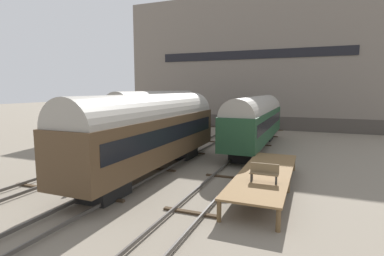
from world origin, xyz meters
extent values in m
plane|color=slate|center=(0.00, 0.00, 0.00)|extent=(200.00, 200.00, 0.00)
cube|color=#4C4742|center=(-5.59, 0.00, 0.18)|extent=(0.08, 60.00, 0.16)
cube|color=#4C4742|center=(-4.16, 0.00, 0.18)|extent=(0.08, 60.00, 0.16)
cube|color=#3D2D1E|center=(-4.87, -3.00, 0.05)|extent=(2.60, 0.24, 0.10)
cube|color=#3D2D1E|center=(-4.87, 3.00, 0.05)|extent=(2.60, 0.24, 0.10)
cube|color=#3D2D1E|center=(-4.87, 9.00, 0.05)|extent=(2.60, 0.24, 0.10)
cube|color=#3D2D1E|center=(-4.87, 15.00, 0.05)|extent=(2.60, 0.24, 0.10)
cube|color=#3D2D1E|center=(-4.87, 21.00, 0.05)|extent=(2.60, 0.24, 0.10)
cube|color=#3D2D1E|center=(-4.87, 27.00, 0.05)|extent=(2.60, 0.24, 0.10)
cube|color=#4C4742|center=(-0.72, 0.00, 0.18)|extent=(0.08, 60.00, 0.16)
cube|color=#4C4742|center=(0.72, 0.00, 0.18)|extent=(0.08, 60.00, 0.16)
cube|color=#3D2D1E|center=(0.00, -3.00, 0.05)|extent=(2.60, 0.24, 0.10)
cube|color=#3D2D1E|center=(0.00, 3.00, 0.05)|extent=(2.60, 0.24, 0.10)
cube|color=#3D2D1E|center=(0.00, 9.00, 0.05)|extent=(2.60, 0.24, 0.10)
cube|color=#3D2D1E|center=(0.00, 15.00, 0.05)|extent=(2.60, 0.24, 0.10)
cube|color=#3D2D1E|center=(0.00, 21.00, 0.05)|extent=(2.60, 0.24, 0.10)
cube|color=#3D2D1E|center=(0.00, 27.00, 0.05)|extent=(2.60, 0.24, 0.10)
cube|color=#4C4742|center=(4.16, 0.00, 0.18)|extent=(0.08, 60.00, 0.16)
cube|color=#4C4742|center=(5.59, 0.00, 0.18)|extent=(0.08, 60.00, 0.16)
cube|color=#3D2D1E|center=(4.87, -3.00, 0.05)|extent=(2.60, 0.24, 0.10)
cube|color=#3D2D1E|center=(4.87, 3.00, 0.05)|extent=(2.60, 0.24, 0.10)
cube|color=#3D2D1E|center=(4.87, 9.00, 0.05)|extent=(2.60, 0.24, 0.10)
cube|color=#3D2D1E|center=(4.87, 15.00, 0.05)|extent=(2.60, 0.24, 0.10)
cube|color=#3D2D1E|center=(4.87, 21.00, 0.05)|extent=(2.60, 0.24, 0.10)
cube|color=#3D2D1E|center=(4.87, 27.00, 0.05)|extent=(2.60, 0.24, 0.10)
cube|color=black|center=(4.87, 18.46, 0.50)|extent=(1.80, 2.40, 1.00)
cube|color=black|center=(4.87, 7.99, 0.50)|extent=(1.80, 2.40, 1.00)
cube|color=#1E4228|center=(4.87, 13.23, 2.30)|extent=(2.83, 16.10, 2.60)
cube|color=black|center=(4.87, 13.23, 2.61)|extent=(2.87, 14.81, 0.94)
cylinder|color=gray|center=(4.87, 13.23, 3.60)|extent=(2.69, 15.78, 2.69)
cube|color=black|center=(0.00, 7.21, 0.50)|extent=(1.80, 2.40, 1.00)
cube|color=black|center=(0.00, -2.85, 0.50)|extent=(1.80, 2.40, 1.00)
cube|color=#4C3823|center=(0.00, 2.18, 2.42)|extent=(3.06, 15.48, 2.84)
cube|color=black|center=(0.00, 2.18, 2.76)|extent=(3.10, 14.24, 1.02)
cylinder|color=gray|center=(0.00, 2.18, 3.84)|extent=(2.91, 15.17, 2.91)
cube|color=black|center=(-4.87, 17.38, 0.50)|extent=(1.80, 2.40, 1.00)
cube|color=black|center=(-4.87, 7.49, 0.50)|extent=(1.80, 2.40, 1.00)
cube|color=slate|center=(-4.87, 12.43, 2.49)|extent=(3.04, 15.21, 2.98)
cube|color=black|center=(-4.87, 12.43, 2.85)|extent=(3.08, 14.00, 1.07)
cylinder|color=gray|center=(-4.87, 12.43, 3.98)|extent=(2.88, 14.91, 2.88)
cube|color=brown|center=(7.56, 1.53, 1.00)|extent=(2.73, 10.02, 0.10)
cylinder|color=brown|center=(6.34, -3.33, 0.47)|extent=(0.20, 0.20, 0.95)
cylinder|color=brown|center=(8.77, -3.33, 0.47)|extent=(0.20, 0.20, 0.95)
cylinder|color=brown|center=(6.34, 6.39, 0.47)|extent=(0.20, 0.20, 0.95)
cylinder|color=brown|center=(8.77, 6.39, 0.47)|extent=(0.20, 0.20, 0.95)
cylinder|color=brown|center=(6.34, 1.53, 0.47)|extent=(0.20, 0.20, 0.95)
cylinder|color=brown|center=(8.77, 1.53, 0.47)|extent=(0.20, 0.20, 0.95)
cube|color=brown|center=(7.75, -0.42, 1.48)|extent=(1.40, 0.40, 0.06)
cube|color=brown|center=(7.75, -0.25, 1.73)|extent=(1.40, 0.06, 0.45)
cube|color=black|center=(7.15, -0.42, 1.25)|extent=(0.06, 0.40, 0.40)
cube|color=black|center=(8.34, -0.42, 1.25)|extent=(0.06, 0.40, 0.40)
cylinder|color=#282833|center=(-2.33, -1.35, 0.42)|extent=(0.12, 0.12, 0.85)
cylinder|color=#282833|center=(-2.13, -1.35, 0.42)|extent=(0.12, 0.12, 0.85)
cylinder|color=#232328|center=(-2.23, -1.35, 1.20)|extent=(0.32, 0.32, 0.71)
sphere|color=tan|center=(-2.23, -1.35, 1.67)|extent=(0.23, 0.23, 0.23)
cube|color=#46403A|center=(1.50, 32.36, 0.94)|extent=(37.81, 10.17, 1.88)
cube|color=slate|center=(1.50, 32.36, 10.35)|extent=(37.81, 10.17, 16.93)
cube|color=black|center=(1.50, 27.22, 10.35)|extent=(26.46, 0.10, 1.20)
camera|label=1|loc=(9.83, -15.00, 5.60)|focal=28.00mm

